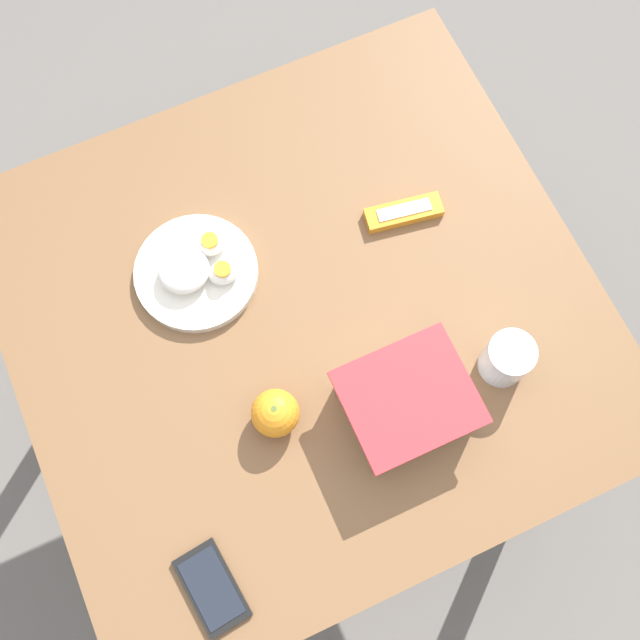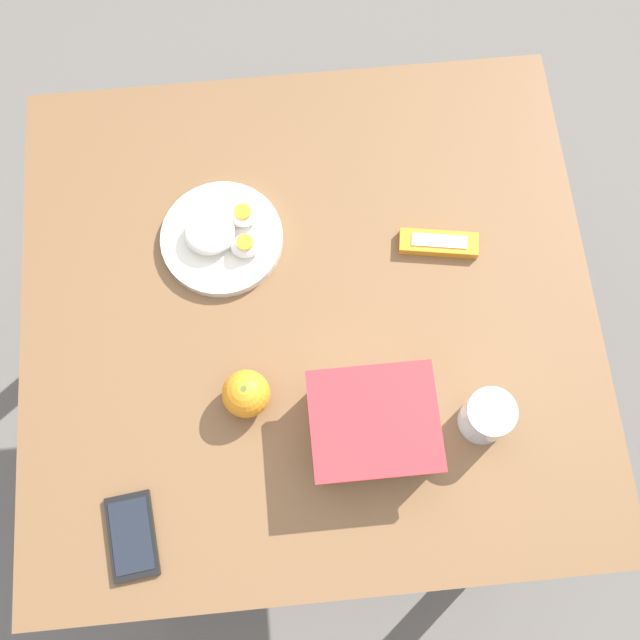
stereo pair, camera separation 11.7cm
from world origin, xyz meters
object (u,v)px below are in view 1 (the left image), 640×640
(rice_plate, at_px, (196,271))
(candy_bar, at_px, (404,212))
(food_container, at_px, (406,403))
(drinking_glass, at_px, (507,359))
(orange_fruit, at_px, (275,413))
(cell_phone, at_px, (212,588))

(rice_plate, bearing_deg, candy_bar, 173.17)
(food_container, distance_m, drinking_glass, 0.17)
(orange_fruit, relative_size, candy_bar, 0.55)
(food_container, height_order, rice_plate, food_container)
(food_container, bearing_deg, cell_phone, 18.33)
(orange_fruit, distance_m, candy_bar, 0.40)
(rice_plate, distance_m, candy_bar, 0.36)
(candy_bar, height_order, cell_phone, candy_bar)
(food_container, xyz_separation_m, rice_plate, (0.21, -0.34, -0.02))
(orange_fruit, bearing_deg, food_container, 159.86)
(orange_fruit, relative_size, cell_phone, 0.57)
(food_container, bearing_deg, drinking_glass, 179.43)
(rice_plate, height_order, drinking_glass, drinking_glass)
(orange_fruit, bearing_deg, cell_phone, 45.96)
(candy_bar, xyz_separation_m, cell_phone, (0.51, 0.42, -0.00))
(orange_fruit, xyz_separation_m, candy_bar, (-0.33, -0.23, -0.03))
(orange_fruit, relative_size, rice_plate, 0.37)
(food_container, bearing_deg, rice_plate, -58.34)
(rice_plate, xyz_separation_m, candy_bar, (-0.36, 0.04, -0.01))
(candy_bar, bearing_deg, orange_fruit, 34.64)
(orange_fruit, bearing_deg, drinking_glass, 168.97)
(orange_fruit, xyz_separation_m, drinking_glass, (-0.36, 0.07, 0.00))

